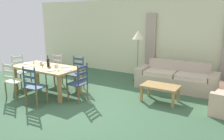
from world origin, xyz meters
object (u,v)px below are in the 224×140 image
at_px(dining_chair_far_right, 76,73).
at_px(coffee_cup_primary, 56,66).
at_px(couch, 176,79).
at_px(wine_glass_near_right, 58,66).
at_px(dining_chair_far_left, 55,69).
at_px(dining_chair_head_west, 21,71).
at_px(wine_glass_near_left, 34,62).
at_px(coffee_cup_secondary, 41,63).
at_px(dining_chair_near_left, 13,80).
at_px(dining_chair_near_right, 34,86).
at_px(dining_table, 46,70).
at_px(standing_lamp, 138,38).
at_px(coffee_table, 160,88).
at_px(wine_bottle, 48,63).
at_px(dining_chair_head_east, 79,82).
at_px(wine_glass_far_left, 43,61).

distance_m(dining_chair_far_right, coffee_cup_primary, 0.74).
bearing_deg(couch, wine_glass_near_right, -134.85).
height_order(dining_chair_far_left, dining_chair_head_west, same).
bearing_deg(dining_chair_far_left, couch, 24.21).
bearing_deg(wine_glass_near_left, coffee_cup_secondary, 93.72).
distance_m(dining_chair_near_left, dining_chair_near_right, 0.86).
relative_size(dining_chair_near_left, dining_chair_head_west, 1.00).
bearing_deg(wine_glass_near_left, dining_chair_head_west, 167.39).
distance_m(dining_table, coffee_cup_secondary, 0.36).
height_order(wine_glass_near_left, standing_lamp, standing_lamp).
xyz_separation_m(coffee_cup_secondary, coffee_table, (3.22, 0.92, -0.44)).
bearing_deg(dining_chair_far_right, dining_chair_near_right, -90.31).
height_order(dining_chair_head_west, wine_glass_near_left, dining_chair_head_west).
relative_size(dining_chair_near_right, coffee_table, 1.07).
bearing_deg(wine_glass_near_left, dining_chair_far_right, 49.52).
height_order(couch, coffee_table, couch).
relative_size(coffee_cup_primary, couch, 0.04).
bearing_deg(wine_bottle, wine_glass_near_left, -156.84).
xyz_separation_m(dining_chair_near_left, coffee_cup_secondary, (0.11, 0.83, 0.32)).
xyz_separation_m(dining_chair_near_left, dining_chair_far_right, (0.87, 1.45, 0.00)).
bearing_deg(dining_chair_head_east, coffee_cup_secondary, 176.33).
xyz_separation_m(dining_chair_near_left, wine_bottle, (0.51, 0.74, 0.39)).
relative_size(coffee_cup_primary, coffee_cup_secondary, 1.00).
bearing_deg(dining_chair_head_east, wine_bottle, 179.79).
distance_m(coffee_cup_secondary, coffee_table, 3.37).
bearing_deg(dining_chair_far_right, wine_glass_near_left, -130.48).
bearing_deg(dining_chair_head_west, dining_chair_near_left, -46.24).
distance_m(dining_chair_far_left, coffee_table, 3.34).
relative_size(wine_glass_near_left, standing_lamp, 0.10).
distance_m(wine_bottle, standing_lamp, 2.91).
relative_size(dining_chair_far_left, wine_glass_near_right, 5.96).
xyz_separation_m(coffee_cup_primary, coffee_cup_secondary, (-0.62, 0.04, 0.00)).
xyz_separation_m(wine_glass_near_right, coffee_table, (2.31, 1.16, -0.51)).
bearing_deg(coffee_cup_secondary, coffee_table, 16.04).
relative_size(dining_chair_far_left, coffee_cup_primary, 10.67).
xyz_separation_m(wine_glass_near_left, coffee_cup_primary, (0.61, 0.22, -0.07)).
xyz_separation_m(dining_chair_head_west, wine_glass_near_right, (1.75, -0.18, 0.38)).
distance_m(dining_chair_near_left, standing_lamp, 3.87).
xyz_separation_m(dining_chair_far_left, coffee_table, (3.32, 0.30, -0.12)).
distance_m(wine_bottle, wine_glass_near_left, 0.42).
distance_m(dining_chair_far_left, coffee_cup_primary, 1.03).
height_order(wine_glass_near_left, coffee_cup_secondary, wine_glass_near_left).
bearing_deg(dining_chair_head_west, coffee_cup_secondary, 4.07).
height_order(wine_bottle, standing_lamp, standing_lamp).
bearing_deg(dining_chair_far_left, coffee_table, 5.21).
height_order(dining_chair_head_west, couch, dining_chair_head_west).
bearing_deg(dining_chair_far_right, coffee_cup_secondary, -140.96).
xyz_separation_m(dining_chair_far_right, wine_glass_far_left, (-0.74, -0.56, 0.38)).
height_order(wine_bottle, wine_glass_near_right, wine_bottle).
relative_size(coffee_cup_secondary, coffee_table, 0.10).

